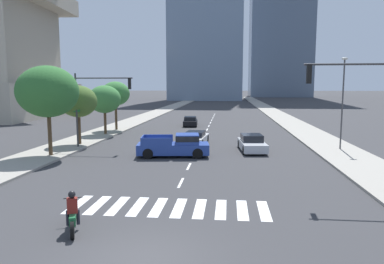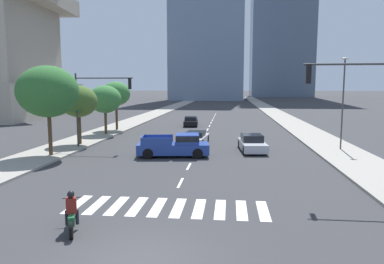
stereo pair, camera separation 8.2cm
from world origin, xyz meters
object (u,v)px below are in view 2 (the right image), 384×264
object	(u,v)px
street_tree_third	(105,99)
street_tree_fourth	(116,94)
traffic_signal_near	(363,100)
traffic_signal_far	(97,96)
pickup_truck	(177,146)
sedan_white_0	(196,138)
sedan_black_1	(191,121)
street_lamp_east	(343,96)
street_tree_second	(78,101)
street_tree_nearest	(48,92)
sedan_silver_2	(252,144)
motorcycle_lead	(72,215)

from	to	relation	value
street_tree_third	street_tree_fourth	xyz separation A→B (m)	(0.00, 3.75, 0.51)
traffic_signal_near	traffic_signal_far	world-z (taller)	traffic_signal_near
pickup_truck	street_tree_fourth	size ratio (longest dim) A/B	0.98
sedan_white_0	traffic_signal_near	world-z (taller)	traffic_signal_near
sedan_white_0	street_tree_third	size ratio (longest dim) A/B	0.89
sedan_black_1	street_lamp_east	distance (m)	22.31
pickup_truck	traffic_signal_near	bearing A→B (deg)	-46.32
traffic_signal_far	street_tree_second	xyz separation A→B (m)	(-2.18, 1.31, -0.48)
street_lamp_east	street_tree_third	world-z (taller)	street_lamp_east
sedan_black_1	traffic_signal_far	distance (m)	19.27
street_lamp_east	street_tree_nearest	bearing A→B (deg)	-167.43
sedan_black_1	street_tree_nearest	xyz separation A→B (m)	(-8.02, -21.86, 4.22)
street_tree_nearest	street_lamp_east	bearing A→B (deg)	12.57
street_tree_fourth	street_tree_third	bearing A→B (deg)	-90.00
street_tree_nearest	street_tree_third	world-z (taller)	street_tree_nearest
sedan_black_1	street_tree_nearest	distance (m)	23.67
street_tree_second	sedan_white_0	bearing A→B (deg)	10.09
traffic_signal_near	sedan_silver_2	bearing A→B (deg)	-68.39
sedan_silver_2	street_lamp_east	world-z (taller)	street_lamp_east
street_tree_fourth	street_tree_nearest	bearing A→B (deg)	-90.00
street_tree_fourth	pickup_truck	bearing A→B (deg)	-57.57
sedan_white_0	street_lamp_east	size ratio (longest dim) A/B	0.62
street_tree_second	street_tree_fourth	world-z (taller)	street_tree_fourth
sedan_silver_2	street_tree_second	xyz separation A→B (m)	(-14.89, 1.17, 3.26)
motorcycle_lead	pickup_truck	distance (m)	14.11
street_tree_second	street_lamp_east	bearing A→B (deg)	-0.77
traffic_signal_near	traffic_signal_far	xyz separation A→B (m)	(-17.11, 10.97, -0.20)
street_lamp_east	street_tree_nearest	distance (m)	22.56
traffic_signal_far	traffic_signal_near	bearing A→B (deg)	-32.66
traffic_signal_near	street_lamp_east	size ratio (longest dim) A/B	0.89
motorcycle_lead	traffic_signal_far	distance (m)	17.92
pickup_truck	street_tree_nearest	bearing A→B (deg)	-179.82
traffic_signal_near	street_tree_third	size ratio (longest dim) A/B	1.26
traffic_signal_far	street_tree_third	world-z (taller)	traffic_signal_far
street_lamp_east	street_tree_fourth	size ratio (longest dim) A/B	1.31
sedan_silver_2	sedan_black_1	bearing A→B (deg)	-164.23
street_lamp_east	sedan_black_1	bearing A→B (deg)	129.53
street_tree_third	motorcycle_lead	bearing A→B (deg)	-73.27
street_tree_nearest	street_tree_second	world-z (taller)	street_tree_nearest
sedan_white_0	traffic_signal_far	world-z (taller)	traffic_signal_far
motorcycle_lead	street_tree_second	size ratio (longest dim) A/B	0.41
motorcycle_lead	sedan_white_0	xyz separation A→B (m)	(2.66, 19.82, -0.03)
traffic_signal_near	traffic_signal_far	bearing A→B (deg)	-32.66
sedan_silver_2	traffic_signal_near	world-z (taller)	traffic_signal_near
street_lamp_east	street_tree_third	size ratio (longest dim) A/B	1.42
motorcycle_lead	sedan_silver_2	xyz separation A→B (m)	(7.46, 16.86, 0.02)
sedan_black_1	street_tree_third	distance (m)	13.21
traffic_signal_near	street_tree_third	bearing A→B (deg)	-44.50
traffic_signal_far	street_tree_fourth	world-z (taller)	traffic_signal_far
sedan_white_0	sedan_silver_2	xyz separation A→B (m)	(4.81, -2.96, 0.06)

